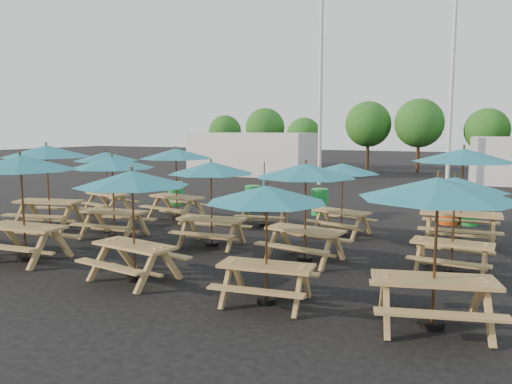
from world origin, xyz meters
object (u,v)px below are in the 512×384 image
at_px(picnic_unit_1, 47,155).
at_px(waste_bin_4, 469,210).
at_px(picnic_unit_6, 132,184).
at_px(picnic_unit_14, 463,160).
at_px(picnic_unit_12, 438,195).
at_px(waste_bin_0, 176,193).
at_px(waste_bin_1, 253,198).
at_px(picnic_unit_8, 264,200).
at_px(picnic_unit_4, 112,166).
at_px(picnic_unit_11, 343,172).
at_px(picnic_unit_7, 211,172).
at_px(picnic_unit_13, 455,189).
at_px(picnic_unit_2, 106,159).
at_px(waste_bin_3, 449,210).
at_px(picnic_unit_10, 306,175).
at_px(picnic_unit_5, 176,157).
at_px(picnic_unit_9, 267,199).
at_px(picnic_unit_3, 21,168).
at_px(waste_bin_2, 320,202).

bearing_deg(picnic_unit_1, waste_bin_4, 14.16).
relative_size(picnic_unit_6, picnic_unit_14, 0.97).
xyz_separation_m(picnic_unit_12, picnic_unit_14, (0.05, 6.23, 0.19)).
bearing_deg(waste_bin_0, waste_bin_1, 1.43).
relative_size(picnic_unit_1, picnic_unit_8, 1.54).
xyz_separation_m(picnic_unit_4, picnic_unit_14, (8.83, 3.25, 0.23)).
distance_m(picnic_unit_1, picnic_unit_11, 8.90).
xyz_separation_m(picnic_unit_7, picnic_unit_13, (5.86, -0.09, -0.13)).
relative_size(picnic_unit_11, picnic_unit_13, 1.16).
xyz_separation_m(picnic_unit_2, waste_bin_3, (11.30, 3.08, -1.50)).
distance_m(picnic_unit_2, picnic_unit_10, 9.19).
bearing_deg(picnic_unit_8, picnic_unit_4, -143.26).
bearing_deg(picnic_unit_12, picnic_unit_5, 130.28).
height_order(picnic_unit_11, waste_bin_3, picnic_unit_11).
height_order(picnic_unit_4, picnic_unit_6, picnic_unit_4).
relative_size(picnic_unit_10, waste_bin_3, 2.79).
distance_m(picnic_unit_5, picnic_unit_6, 6.82).
bearing_deg(picnic_unit_1, picnic_unit_8, 14.50).
height_order(picnic_unit_5, picnic_unit_14, picnic_unit_14).
bearing_deg(picnic_unit_13, picnic_unit_4, -175.51).
bearing_deg(picnic_unit_14, waste_bin_0, 163.97).
bearing_deg(picnic_unit_2, picnic_unit_9, -19.01).
bearing_deg(picnic_unit_3, waste_bin_0, 97.37).
relative_size(picnic_unit_9, waste_bin_2, 2.51).
height_order(picnic_unit_7, picnic_unit_9, picnic_unit_7).
bearing_deg(waste_bin_2, picnic_unit_9, -77.73).
bearing_deg(picnic_unit_12, picnic_unit_1, 149.39).
relative_size(picnic_unit_13, waste_bin_1, 2.35).
distance_m(picnic_unit_14, waste_bin_0, 11.21).
height_order(picnic_unit_6, waste_bin_3, picnic_unit_6).
distance_m(picnic_unit_5, waste_bin_2, 5.28).
distance_m(picnic_unit_1, waste_bin_1, 7.31).
bearing_deg(picnic_unit_8, picnic_unit_13, -38.37).
distance_m(picnic_unit_9, waste_bin_2, 9.44).
bearing_deg(waste_bin_3, picnic_unit_13, -85.31).
relative_size(picnic_unit_4, picnic_unit_6, 0.97).
bearing_deg(picnic_unit_9, waste_bin_3, 69.00).
bearing_deg(picnic_unit_6, picnic_unit_11, 76.63).
height_order(picnic_unit_3, picnic_unit_13, picnic_unit_3).
relative_size(picnic_unit_11, waste_bin_3, 2.72).
relative_size(picnic_unit_9, picnic_unit_13, 1.07).
height_order(picnic_unit_9, waste_bin_0, picnic_unit_9).
xyz_separation_m(picnic_unit_6, picnic_unit_7, (-0.11, 3.27, -0.02)).
xyz_separation_m(picnic_unit_1, picnic_unit_5, (2.74, 2.87, -0.13)).
bearing_deg(picnic_unit_8, picnic_unit_10, -62.92).
bearing_deg(picnic_unit_14, picnic_unit_7, -155.67).
bearing_deg(picnic_unit_6, picnic_unit_10, 57.19).
distance_m(picnic_unit_14, waste_bin_3, 3.41).
height_order(picnic_unit_1, picnic_unit_10, picnic_unit_1).
relative_size(picnic_unit_7, picnic_unit_8, 1.22).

